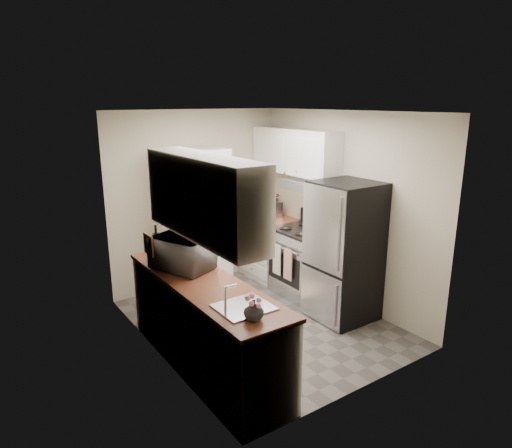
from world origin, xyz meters
name	(u,v)px	position (x,y,z in m)	size (l,w,h in m)	color
ground	(261,323)	(0.00, 0.00, 0.00)	(3.20, 3.20, 0.00)	#56514C
room_shell	(261,192)	(-0.02, -0.01, 1.63)	(2.64, 3.24, 2.52)	#BFB59A
pantry_cabinet	(194,223)	(-0.20, 1.32, 1.00)	(0.90, 0.55, 2.00)	silver
base_cabinet_left	(205,326)	(-0.99, -0.43, 0.44)	(0.60, 2.30, 0.88)	silver
countertop_left	(204,283)	(-0.99, -0.43, 0.90)	(0.63, 2.33, 0.04)	brown
base_cabinet_right	(270,248)	(0.99, 1.19, 0.44)	(0.60, 0.80, 0.88)	silver
countertop_right	(270,219)	(0.99, 1.19, 0.90)	(0.63, 0.83, 0.04)	brown
electric_range	(303,261)	(0.97, 0.39, 0.48)	(0.71, 0.78, 1.13)	#B7B7BC
refrigerator	(344,251)	(0.94, -0.41, 0.85)	(0.70, 0.72, 1.70)	#B7B7BC
microwave	(183,253)	(-1.00, 0.00, 1.09)	(0.61, 0.42, 0.34)	#B3B3B8
wine_bottle	(156,242)	(-1.07, 0.53, 1.08)	(0.08, 0.08, 0.32)	black
flower_vase	(254,310)	(-1.04, -1.38, 1.01)	(0.16, 0.16, 0.17)	silver
cutting_board	(174,239)	(-0.85, 0.54, 1.08)	(0.02, 0.26, 0.32)	#43822F
toaster_oven	(269,207)	(1.09, 1.34, 1.04)	(0.32, 0.41, 0.24)	#AEADB2
fruit_basket	(270,196)	(1.10, 1.34, 1.22)	(0.28, 0.28, 0.12)	orange
kitchen_mat	(238,303)	(0.06, 0.62, 0.01)	(0.46, 0.73, 0.01)	#D8B38E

